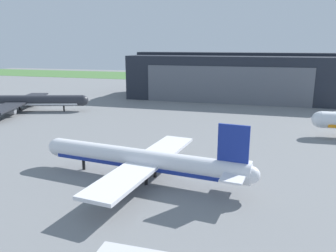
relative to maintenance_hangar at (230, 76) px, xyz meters
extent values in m
plane|color=slate|center=(-6.45, -88.40, -9.22)|extent=(440.00, 440.00, 0.00)
cube|color=#49773C|center=(-6.45, 86.37, -9.18)|extent=(440.00, 56.00, 0.08)
cube|color=#232833|center=(0.00, 0.09, -0.14)|extent=(83.56, 35.49, 18.16)
cube|color=slate|center=(0.00, -17.80, -1.96)|extent=(63.51, 0.30, 14.53)
cube|color=#232833|center=(0.00, 0.09, 9.54)|extent=(83.56, 8.52, 1.20)
sphere|color=silver|center=(27.92, -58.53, -4.84)|extent=(4.03, 4.03, 4.03)
cylinder|color=white|center=(-5.59, -96.73, -5.51)|extent=(36.56, 7.74, 3.40)
sphere|color=white|center=(-23.67, -94.55, -5.51)|extent=(3.27, 3.27, 3.27)
sphere|color=white|center=(12.49, -98.90, -5.51)|extent=(2.66, 2.66, 2.66)
cube|color=navy|center=(-5.59, -96.73, -6.45)|extent=(33.68, 7.42, 0.60)
cube|color=navy|center=(9.59, -98.55, -0.92)|extent=(4.75, 0.96, 5.79)
cube|color=white|center=(10.63, -96.08, -5.17)|extent=(3.82, 5.12, 0.28)
cube|color=white|center=(10.01, -101.21, -5.17)|extent=(3.82, 5.12, 0.28)
cube|color=white|center=(-3.86, -88.47, -5.94)|extent=(7.57, 15.53, 0.56)
cube|color=white|center=(-5.87, -105.16, -5.94)|extent=(7.57, 15.53, 0.56)
cylinder|color=gray|center=(-4.80, -89.56, -7.18)|extent=(3.44, 2.25, 1.87)
cylinder|color=gray|center=(-6.53, -103.88, -7.18)|extent=(3.44, 2.25, 1.87)
cylinder|color=black|center=(-17.89, -95.25, -8.22)|extent=(0.56, 0.56, 2.01)
cylinder|color=black|center=(-3.93, -95.13, -8.22)|extent=(0.56, 0.56, 2.01)
cylinder|color=black|center=(-4.36, -98.67, -8.22)|extent=(0.56, 0.56, 2.01)
cylinder|color=#282B33|center=(-66.89, -51.61, -5.50)|extent=(42.26, 15.93, 3.79)
sphere|color=#282B33|center=(-46.30, -45.46, -5.50)|extent=(3.64, 3.64, 3.64)
cube|color=silver|center=(-66.89, -51.61, -6.54)|extent=(38.98, 14.98, 0.66)
cube|color=#282B33|center=(-64.65, -62.10, -5.97)|extent=(12.11, 20.46, 0.56)
cube|color=#282B33|center=(-70.77, -41.61, -5.97)|extent=(12.11, 20.46, 0.56)
cylinder|color=gray|center=(-64.33, -60.39, -7.32)|extent=(4.04, 3.03, 2.08)
cylinder|color=gray|center=(-69.56, -42.86, -7.32)|extent=(4.04, 3.03, 2.08)
cylinder|color=black|center=(-52.89, -47.43, -8.31)|extent=(0.56, 0.56, 1.83)
cylinder|color=black|center=(-67.97, -54.00, -8.31)|extent=(0.56, 0.56, 1.83)
cylinder|color=black|center=(-69.11, -50.19, -8.31)|extent=(0.56, 0.56, 1.83)
camera|label=1|loc=(12.92, -146.68, 13.51)|focal=35.21mm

